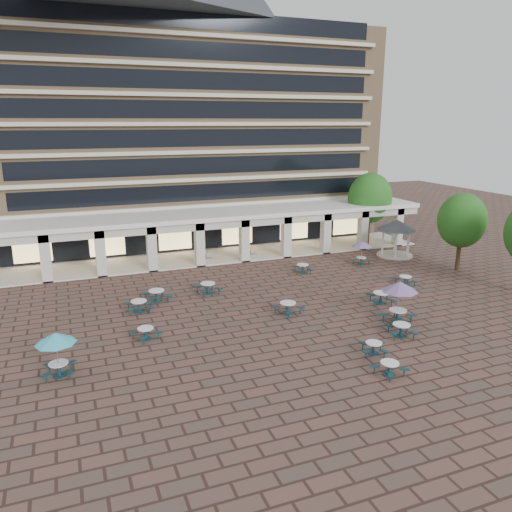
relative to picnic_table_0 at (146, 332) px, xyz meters
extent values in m
plane|color=brown|center=(9.17, 1.58, -0.43)|extent=(120.00, 120.00, 0.00)
cube|color=tan|center=(9.17, 27.08, 10.57)|extent=(40.00, 15.00, 22.00)
cube|color=beige|center=(9.17, 19.33, 4.07)|extent=(36.80, 0.50, 0.35)
cube|color=black|center=(9.17, 19.56, 5.37)|extent=(35.20, 0.05, 1.60)
cube|color=beige|center=(9.17, 19.33, 6.67)|extent=(36.80, 0.50, 0.35)
cube|color=black|center=(9.17, 19.56, 7.97)|extent=(35.20, 0.05, 1.60)
cube|color=beige|center=(9.17, 19.33, 9.27)|extent=(36.80, 0.50, 0.35)
cube|color=black|center=(9.17, 19.56, 10.57)|extent=(35.20, 0.05, 1.60)
cube|color=beige|center=(9.17, 19.33, 11.87)|extent=(36.80, 0.50, 0.35)
cube|color=black|center=(9.17, 19.56, 13.17)|extent=(35.20, 0.05, 1.60)
cube|color=beige|center=(9.17, 19.33, 14.47)|extent=(36.80, 0.50, 0.35)
cube|color=black|center=(9.17, 19.56, 15.77)|extent=(35.20, 0.05, 1.60)
cube|color=beige|center=(9.17, 19.33, 17.07)|extent=(36.80, 0.50, 0.35)
cube|color=black|center=(9.17, 19.56, 18.37)|extent=(35.20, 0.05, 1.60)
cube|color=beige|center=(9.17, 19.33, 19.67)|extent=(36.80, 0.50, 0.35)
cube|color=black|center=(9.17, 19.56, 20.97)|extent=(35.20, 0.05, 1.60)
cube|color=white|center=(9.17, 16.58, 3.77)|extent=(42.00, 6.60, 0.40)
cube|color=beige|center=(9.17, 13.73, 3.32)|extent=(42.00, 0.30, 0.90)
cube|color=black|center=(9.17, 19.28, 1.37)|extent=(38.00, 0.15, 3.20)
cube|color=beige|center=(9.17, 16.58, -0.37)|extent=(42.00, 6.00, 0.12)
cube|color=beige|center=(-5.61, 13.98, 1.57)|extent=(0.80, 0.80, 4.00)
cube|color=beige|center=(-1.39, 13.98, 1.57)|extent=(0.80, 0.80, 4.00)
cube|color=beige|center=(2.84, 13.98, 1.57)|extent=(0.80, 0.80, 4.00)
cube|color=beige|center=(7.06, 13.98, 1.57)|extent=(0.80, 0.80, 4.00)
cube|color=beige|center=(11.28, 13.98, 1.57)|extent=(0.80, 0.80, 4.00)
cube|color=beige|center=(15.50, 13.98, 1.57)|extent=(0.80, 0.80, 4.00)
cube|color=beige|center=(19.73, 13.98, 1.57)|extent=(0.80, 0.80, 4.00)
cube|color=beige|center=(23.95, 13.98, 1.57)|extent=(0.80, 0.80, 4.00)
cube|color=beige|center=(28.17, 13.98, 1.57)|extent=(0.80, 0.80, 4.00)
cube|color=#FFD88C|center=(-6.83, 19.13, 1.17)|extent=(3.20, 0.08, 2.40)
cube|color=#FFD88C|center=(-0.43, 19.13, 1.17)|extent=(3.20, 0.08, 2.40)
cube|color=#FFD88C|center=(5.97, 19.13, 1.17)|extent=(3.20, 0.08, 2.40)
cube|color=#FFD88C|center=(12.37, 19.13, 1.17)|extent=(3.20, 0.08, 2.40)
cube|color=#FFD88C|center=(18.77, 19.13, 1.17)|extent=(3.20, 0.08, 2.40)
cube|color=#FFD88C|center=(25.17, 19.13, 1.17)|extent=(3.20, 0.08, 2.40)
cylinder|color=#132F39|center=(0.00, 0.00, -0.41)|extent=(0.66, 0.66, 0.04)
cylinder|color=#132F39|center=(0.00, 0.00, -0.11)|extent=(0.17, 0.17, 0.63)
cylinder|color=white|center=(0.00, 0.00, 0.27)|extent=(0.95, 0.95, 0.05)
cube|color=#132F39|center=(0.26, 0.69, -0.01)|extent=(0.43, 0.58, 0.05)
cylinder|color=#132F39|center=(0.26, 0.69, -0.23)|extent=(0.08, 0.08, 0.40)
cube|color=#132F39|center=(-0.69, 0.26, -0.01)|extent=(0.58, 0.43, 0.05)
cylinder|color=#132F39|center=(-0.69, 0.26, -0.23)|extent=(0.08, 0.08, 0.40)
cube|color=#132F39|center=(-0.26, -0.69, -0.01)|extent=(0.43, 0.58, 0.05)
cylinder|color=#132F39|center=(-0.26, -0.69, -0.23)|extent=(0.08, 0.08, 0.40)
cube|color=#132F39|center=(0.69, -0.26, -0.01)|extent=(0.58, 0.43, 0.05)
cylinder|color=#132F39|center=(0.69, -0.26, -0.23)|extent=(0.08, 0.08, 0.40)
cylinder|color=#132F39|center=(11.52, -6.54, -0.41)|extent=(0.63, 0.63, 0.04)
cylinder|color=#132F39|center=(11.52, -6.54, -0.13)|extent=(0.16, 0.16, 0.60)
cylinder|color=white|center=(11.52, -6.54, 0.23)|extent=(0.91, 0.91, 0.05)
cube|color=#132F39|center=(12.17, -6.28, -0.03)|extent=(0.56, 0.42, 0.05)
cylinder|color=#132F39|center=(12.17, -6.28, -0.24)|extent=(0.07, 0.07, 0.38)
cube|color=#132F39|center=(11.25, -5.89, -0.03)|extent=(0.42, 0.56, 0.05)
cylinder|color=#132F39|center=(11.25, -5.89, -0.24)|extent=(0.07, 0.07, 0.38)
cube|color=#132F39|center=(10.86, -6.81, -0.03)|extent=(0.56, 0.42, 0.05)
cylinder|color=#132F39|center=(10.86, -6.81, -0.24)|extent=(0.07, 0.07, 0.38)
cube|color=#132F39|center=(11.78, -7.20, -0.03)|extent=(0.42, 0.56, 0.05)
cylinder|color=#132F39|center=(11.78, -7.20, -0.24)|extent=(0.07, 0.07, 0.38)
cylinder|color=#132F39|center=(10.88, -8.89, -0.41)|extent=(0.66, 0.66, 0.04)
cylinder|color=#132F39|center=(10.88, -8.89, -0.12)|extent=(0.17, 0.17, 0.62)
cylinder|color=white|center=(10.88, -8.89, 0.26)|extent=(0.94, 0.94, 0.05)
cube|color=#132F39|center=(11.28, -8.27, -0.01)|extent=(0.50, 0.58, 0.05)
cylinder|color=#132F39|center=(11.28, -8.27, -0.23)|extent=(0.08, 0.08, 0.40)
cube|color=#132F39|center=(10.26, -8.49, -0.01)|extent=(0.58, 0.50, 0.05)
cylinder|color=#132F39|center=(10.26, -8.49, -0.23)|extent=(0.08, 0.08, 0.40)
cube|color=#132F39|center=(10.49, -9.51, -0.01)|extent=(0.50, 0.58, 0.05)
cylinder|color=#132F39|center=(10.49, -9.51, -0.23)|extent=(0.08, 0.08, 0.40)
cube|color=#132F39|center=(11.50, -9.28, -0.01)|extent=(0.58, 0.50, 0.05)
cylinder|color=#132F39|center=(11.50, -9.28, -0.23)|extent=(0.08, 0.08, 0.40)
cylinder|color=#132F39|center=(14.40, -5.15, -0.41)|extent=(0.73, 0.73, 0.04)
cylinder|color=#132F39|center=(14.40, -5.15, -0.08)|extent=(0.19, 0.19, 0.69)
cylinder|color=white|center=(14.40, -5.15, 0.33)|extent=(1.04, 1.04, 0.05)
cube|color=#132F39|center=(15.13, -4.79, 0.03)|extent=(0.64, 0.52, 0.05)
cylinder|color=#132F39|center=(15.13, -4.79, -0.21)|extent=(0.08, 0.08, 0.44)
cube|color=#132F39|center=(14.04, -4.42, 0.03)|extent=(0.52, 0.64, 0.05)
cylinder|color=#132F39|center=(14.04, -4.42, -0.21)|extent=(0.08, 0.08, 0.44)
cube|color=#132F39|center=(13.67, -5.51, 0.03)|extent=(0.64, 0.52, 0.05)
cylinder|color=#132F39|center=(13.67, -5.51, -0.21)|extent=(0.08, 0.08, 0.44)
cube|color=#132F39|center=(14.77, -5.88, 0.03)|extent=(0.52, 0.64, 0.05)
cylinder|color=#132F39|center=(14.77, -5.88, -0.21)|extent=(0.08, 0.08, 0.44)
cylinder|color=#132F39|center=(-4.83, -2.92, -0.41)|extent=(0.68, 0.68, 0.04)
cylinder|color=#132F39|center=(-4.83, -2.92, -0.11)|extent=(0.17, 0.17, 0.64)
cylinder|color=white|center=(-4.83, -2.92, 0.28)|extent=(0.97, 0.97, 0.05)
cube|color=#132F39|center=(-4.24, -2.44, 0.00)|extent=(0.59, 0.55, 0.05)
cylinder|color=#132F39|center=(-4.24, -2.44, -0.22)|extent=(0.08, 0.08, 0.41)
cube|color=#132F39|center=(-5.31, -2.33, 0.00)|extent=(0.55, 0.59, 0.05)
cylinder|color=#132F39|center=(-5.31, -2.33, -0.22)|extent=(0.08, 0.08, 0.41)
cube|color=#132F39|center=(-5.42, -3.40, 0.00)|extent=(0.59, 0.55, 0.05)
cylinder|color=#132F39|center=(-5.42, -3.40, -0.22)|extent=(0.08, 0.08, 0.41)
cube|color=#132F39|center=(-4.35, -3.50, 0.00)|extent=(0.55, 0.59, 0.05)
cylinder|color=#132F39|center=(-4.35, -3.50, -0.22)|extent=(0.08, 0.08, 0.41)
cylinder|color=gray|center=(-4.83, -2.92, 0.74)|extent=(0.05, 0.05, 2.33)
cone|color=#37B1C7|center=(-4.83, -2.92, 1.66)|extent=(2.04, 2.04, 0.53)
cylinder|color=#132F39|center=(9.57, 0.63, -0.41)|extent=(0.75, 0.75, 0.04)
cylinder|color=#132F39|center=(9.57, 0.63, -0.07)|extent=(0.19, 0.19, 0.71)
cylinder|color=white|center=(9.57, 0.63, 0.35)|extent=(1.07, 1.07, 0.05)
cube|color=#132F39|center=(9.88, 1.41, 0.04)|extent=(0.50, 0.66, 0.05)
cylinder|color=#132F39|center=(9.88, 1.41, -0.20)|extent=(0.09, 0.09, 0.45)
cube|color=#132F39|center=(8.79, 0.95, 0.04)|extent=(0.66, 0.50, 0.05)
cylinder|color=#132F39|center=(8.79, 0.95, -0.20)|extent=(0.09, 0.09, 0.45)
cube|color=#132F39|center=(9.25, -0.14, 0.04)|extent=(0.50, 0.66, 0.05)
cylinder|color=#132F39|center=(9.25, -0.14, -0.20)|extent=(0.09, 0.09, 0.45)
cube|color=#132F39|center=(10.34, 0.32, 0.04)|extent=(0.66, 0.50, 0.05)
cylinder|color=#132F39|center=(10.34, 0.32, -0.20)|extent=(0.09, 0.09, 0.45)
cylinder|color=#132F39|center=(15.56, -3.22, -0.41)|extent=(0.79, 0.79, 0.04)
cylinder|color=#132F39|center=(15.56, -3.22, -0.06)|extent=(0.20, 0.20, 0.74)
cylinder|color=white|center=(15.56, -3.22, 0.39)|extent=(1.12, 1.12, 0.06)
cube|color=#132F39|center=(15.94, -2.43, 0.07)|extent=(0.55, 0.69, 0.06)
cylinder|color=#132F39|center=(15.94, -2.43, -0.19)|extent=(0.09, 0.09, 0.47)
cube|color=#132F39|center=(14.77, -2.84, 0.07)|extent=(0.69, 0.55, 0.06)
cylinder|color=#132F39|center=(14.77, -2.84, -0.19)|extent=(0.09, 0.09, 0.47)
cube|color=#132F39|center=(15.18, -4.01, 0.07)|extent=(0.55, 0.69, 0.06)
cylinder|color=#132F39|center=(15.18, -4.01, -0.19)|extent=(0.09, 0.09, 0.47)
cube|color=#132F39|center=(16.35, -3.60, 0.07)|extent=(0.69, 0.55, 0.06)
cylinder|color=#132F39|center=(16.35, -3.60, -0.19)|extent=(0.09, 0.09, 0.47)
cylinder|color=gray|center=(15.56, -3.22, 0.92)|extent=(0.06, 0.06, 2.69)
cone|color=#7B5F9E|center=(15.56, -3.22, 1.98)|extent=(2.36, 2.36, 0.62)
cylinder|color=#132F39|center=(20.82, 2.87, -0.41)|extent=(0.66, 0.66, 0.04)
cylinder|color=#132F39|center=(20.82, 2.87, -0.12)|extent=(0.17, 0.17, 0.62)
cylinder|color=white|center=(20.82, 2.87, 0.26)|extent=(0.95, 0.95, 0.05)
cube|color=#132F39|center=(21.41, 3.32, -0.01)|extent=(0.57, 0.53, 0.05)
cylinder|color=#132F39|center=(21.41, 3.32, -0.23)|extent=(0.08, 0.08, 0.40)
cube|color=#132F39|center=(20.37, 3.46, -0.01)|extent=(0.53, 0.57, 0.05)
cylinder|color=#132F39|center=(20.37, 3.46, -0.23)|extent=(0.08, 0.08, 0.40)
cube|color=#132F39|center=(20.23, 2.42, -0.01)|extent=(0.57, 0.53, 0.05)
cylinder|color=#132F39|center=(20.23, 2.42, -0.23)|extent=(0.08, 0.08, 0.40)
cube|color=#132F39|center=(21.27, 2.29, -0.01)|extent=(0.53, 0.57, 0.05)
cylinder|color=#132F39|center=(21.27, 2.29, -0.23)|extent=(0.08, 0.08, 0.40)
cylinder|color=#132F39|center=(5.67, 6.51, -0.41)|extent=(0.77, 0.77, 0.04)
cylinder|color=#132F39|center=(5.67, 6.51, -0.06)|extent=(0.20, 0.20, 0.73)
cylinder|color=white|center=(5.67, 6.51, 0.38)|extent=(1.10, 1.10, 0.06)
cube|color=#132F39|center=(6.20, 7.20, 0.06)|extent=(0.61, 0.67, 0.06)
cylinder|color=#132F39|center=(6.20, 7.20, -0.20)|extent=(0.09, 0.09, 0.46)
cube|color=#132F39|center=(4.99, 7.04, 0.06)|extent=(0.67, 0.61, 0.06)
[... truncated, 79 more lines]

